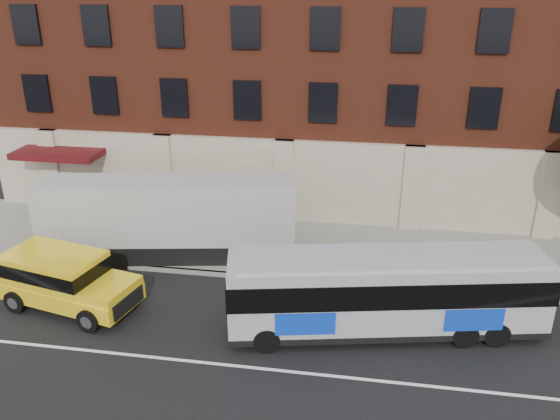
% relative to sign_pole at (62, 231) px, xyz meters
% --- Properties ---
extents(ground, '(120.00, 120.00, 0.00)m').
position_rel_sign_pole_xyz_m(ground, '(8.50, -6.15, -1.45)').
color(ground, black).
rests_on(ground, ground).
extents(sidewalk, '(60.00, 6.00, 0.15)m').
position_rel_sign_pole_xyz_m(sidewalk, '(8.50, 2.85, -1.38)').
color(sidewalk, gray).
rests_on(sidewalk, ground).
extents(kerb, '(60.00, 0.25, 0.15)m').
position_rel_sign_pole_xyz_m(kerb, '(8.50, -0.15, -1.38)').
color(kerb, gray).
rests_on(kerb, ground).
extents(lane_line, '(60.00, 0.12, 0.01)m').
position_rel_sign_pole_xyz_m(lane_line, '(8.50, -5.65, -1.45)').
color(lane_line, silver).
rests_on(lane_line, ground).
extents(building, '(30.00, 12.10, 15.00)m').
position_rel_sign_pole_xyz_m(building, '(8.49, 10.77, 6.13)').
color(building, maroon).
rests_on(building, sidewalk).
extents(sign_pole, '(0.30, 0.20, 2.50)m').
position_rel_sign_pole_xyz_m(sign_pole, '(0.00, 0.00, 0.00)').
color(sign_pole, slate).
rests_on(sign_pole, ground).
extents(city_bus, '(10.78, 4.32, 2.89)m').
position_rel_sign_pole_xyz_m(city_bus, '(13.29, -2.99, 0.14)').
color(city_bus, '#A3A5AD').
rests_on(city_bus, ground).
extents(yellow_suv, '(5.50, 3.18, 2.04)m').
position_rel_sign_pole_xyz_m(yellow_suv, '(1.76, -3.19, -0.28)').
color(yellow_suv, yellow).
rests_on(yellow_suv, ground).
extents(shipping_container, '(10.75, 3.94, 3.51)m').
position_rel_sign_pole_xyz_m(shipping_container, '(4.30, 1.05, 0.29)').
color(shipping_container, black).
rests_on(shipping_container, ground).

